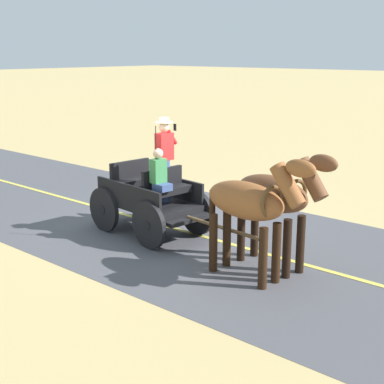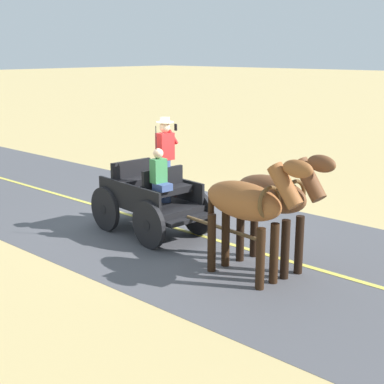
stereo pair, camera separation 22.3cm
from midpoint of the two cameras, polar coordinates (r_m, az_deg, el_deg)
The scene contains 6 objects.
ground_plane at distance 12.51m, azimuth -1.84°, elevation -3.56°, with size 200.00×200.00×0.00m, color tan.
road_surface at distance 12.50m, azimuth -1.84°, elevation -3.54°, with size 6.00×160.00×0.01m, color #4C4C51.
road_centre_stripe at distance 12.50m, azimuth -1.84°, elevation -3.52°, with size 0.12×160.00×0.00m, color #DBCC4C.
horse_drawn_carriage at distance 11.87m, azimuth -3.46°, elevation -0.45°, with size 1.64×4.52×2.50m.
horse_near_side at distance 9.89m, azimuth 9.10°, elevation -0.55°, with size 0.78×2.15×2.21m.
horse_off_side at distance 9.38m, azimuth 6.43°, elevation -1.27°, with size 0.65×2.13×2.21m.
Camera 2 is at (8.45, 8.40, 3.81)m, focal length 52.40 mm.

